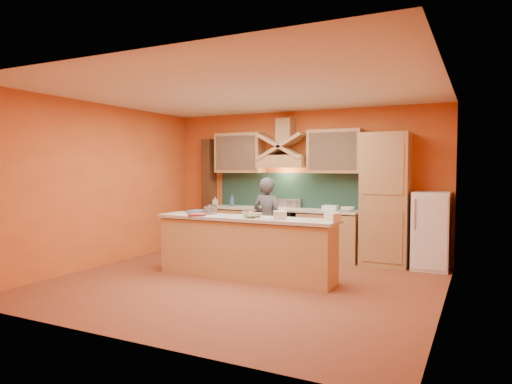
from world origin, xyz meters
The scene contains 36 objects.
floor centered at (0.00, 0.00, 0.00)m, with size 5.50×5.00×0.01m, color brown.
ceiling centered at (0.00, 0.00, 2.80)m, with size 5.50×5.00×0.01m, color white.
wall_back centered at (0.00, 2.50, 1.40)m, with size 5.50×0.02×2.80m, color orange.
wall_front centered at (0.00, -2.50, 1.40)m, with size 5.50×0.02×2.80m, color orange.
wall_left centered at (-2.75, 0.00, 1.40)m, with size 0.02×5.00×2.80m, color orange.
wall_right centered at (2.75, 0.00, 1.40)m, with size 0.02×5.00×2.80m, color orange.
base_cabinet_left centered at (-1.25, 2.20, 0.43)m, with size 1.10×0.60×0.86m, color tan.
base_cabinet_right centered at (0.65, 2.20, 0.43)m, with size 1.10×0.60×0.86m, color tan.
counter_top centered at (-0.30, 2.20, 0.90)m, with size 3.00×0.62×0.04m, color beige.
stove centered at (-0.30, 2.20, 0.45)m, with size 0.60×0.58×0.90m, color black.
backsplash centered at (-0.30, 2.48, 1.25)m, with size 3.00×0.03×0.70m, color #16322A.
range_hood centered at (-0.30, 2.25, 1.82)m, with size 0.92×0.50×0.24m, color tan.
hood_chimney centered at (-0.30, 2.35, 2.40)m, with size 0.30×0.30×0.50m, color tan.
upper_cabinet_left centered at (-1.30, 2.33, 2.00)m, with size 1.00×0.35×0.80m, color tan.
upper_cabinet_right centered at (0.70, 2.33, 2.00)m, with size 1.00×0.35×0.80m, color tan.
pantry_column centered at (1.65, 2.20, 1.15)m, with size 0.80×0.60×2.30m, color tan.
fridge centered at (2.40, 2.20, 0.65)m, with size 0.58×0.60×1.30m, color white.
trim_column_left centered at (-2.05, 2.35, 1.15)m, with size 0.20×0.30×2.30m, color #472816.
island_body centered at (-0.10, 0.30, 0.44)m, with size 2.80×0.55×0.88m, color tan.
island_top centered at (-0.10, 0.30, 0.92)m, with size 2.90×0.62×0.05m, color beige.
person centered at (-0.22, 1.36, 0.76)m, with size 0.56×0.37×1.53m, color #4C4C51.
pot_large centered at (-0.52, 2.06, 0.98)m, with size 0.22×0.22×0.15m, color silver.
pot_small centered at (-0.15, 2.34, 0.98)m, with size 0.22×0.22×0.15m, color #B9B8BF.
soap_bottle_a centered at (-1.75, 2.11, 1.02)m, with size 0.09×0.09×0.19m, color beige.
soap_bottle_b centered at (-1.41, 2.20, 1.05)m, with size 0.10×0.10×0.26m, color #2E4C7E.
bowl_back centered at (0.99, 2.14, 0.96)m, with size 0.25×0.25×0.08m, color white.
dish_rack centered at (0.67, 2.15, 0.97)m, with size 0.26×0.21×0.09m, color white.
book_lower centered at (-0.99, 0.12, 0.96)m, with size 0.26×0.34×0.03m, color #B44046.
book_upper centered at (-1.21, 0.44, 0.98)m, with size 0.24×0.33×0.03m, color #3C6084.
jar_large centered at (-0.78, 0.43, 1.02)m, with size 0.15×0.15×0.16m, color white.
jar_small centered at (-0.79, 0.31, 1.01)m, with size 0.13×0.13×0.13m, color silver.
kitchen_scale centered at (-0.04, 0.26, 0.99)m, with size 0.12×0.12×0.10m, color white.
mixing_bowl centered at (0.07, 0.22, 0.98)m, with size 0.29×0.29×0.07m, color white.
cloth centered at (0.27, 0.16, 0.95)m, with size 0.23×0.17×0.02m, color beige.
grocery_bag_a centered at (0.52, 0.21, 1.01)m, with size 0.19×0.15×0.12m, color beige.
grocery_bag_b centered at (1.28, 0.30, 1.00)m, with size 0.20×0.15×0.12m, color beige.
Camera 1 is at (3.15, -5.86, 1.69)m, focal length 32.00 mm.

